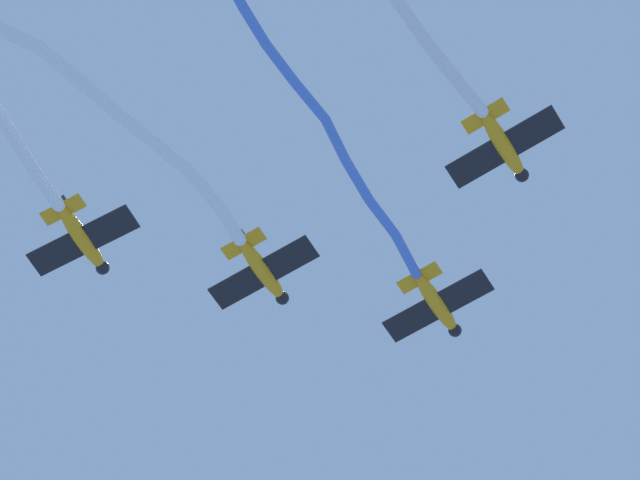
{
  "coord_description": "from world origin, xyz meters",
  "views": [
    {
      "loc": [
        -1.63,
        35.63,
        2.37
      ],
      "look_at": [
        8.95,
        4.2,
        68.98
      ],
      "focal_mm": 67.92,
      "sensor_mm": 36.0,
      "label": 1
    }
  ],
  "objects_px": {
    "airplane_lead": "(437,304)",
    "airplane_slot": "(83,239)",
    "airplane_left_wing": "(263,271)",
    "airplane_right_wing": "(504,146)"
  },
  "relations": [
    {
      "from": "airplane_left_wing",
      "to": "airplane_lead",
      "type": "bearing_deg",
      "value": -46.07
    },
    {
      "from": "airplane_left_wing",
      "to": "airplane_right_wing",
      "type": "xyz_separation_m",
      "value": [
        -16.4,
        3.23,
        0.3
      ]
    },
    {
      "from": "airplane_lead",
      "to": "airplane_slot",
      "type": "relative_size",
      "value": 1.0
    },
    {
      "from": "airplane_left_wing",
      "to": "airplane_right_wing",
      "type": "height_order",
      "value": "airplane_right_wing"
    },
    {
      "from": "airplane_right_wing",
      "to": "airplane_slot",
      "type": "relative_size",
      "value": 1.0
    },
    {
      "from": "airplane_left_wing",
      "to": "airplane_right_wing",
      "type": "distance_m",
      "value": 16.72
    },
    {
      "from": "airplane_slot",
      "to": "airplane_lead",
      "type": "bearing_deg",
      "value": -49.67
    },
    {
      "from": "airplane_slot",
      "to": "airplane_right_wing",
      "type": "bearing_deg",
      "value": -74.95
    },
    {
      "from": "airplane_lead",
      "to": "airplane_right_wing",
      "type": "distance_m",
      "value": 11.25
    },
    {
      "from": "airplane_lead",
      "to": "airplane_right_wing",
      "type": "height_order",
      "value": "airplane_right_wing"
    }
  ]
}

